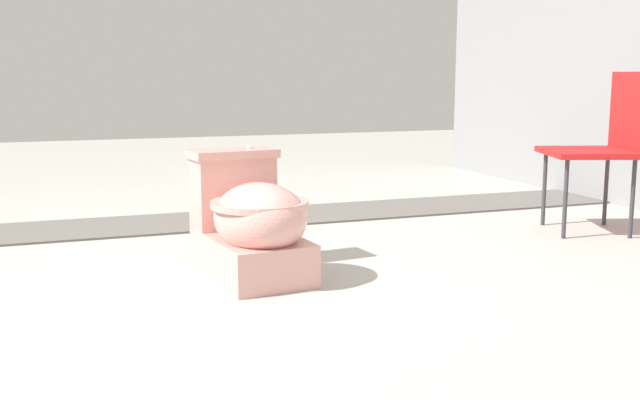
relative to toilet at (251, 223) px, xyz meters
The scene contains 4 objects.
ground_plane 0.37m from the toilet, 76.56° to the right, with size 14.00×14.00×0.00m, color #A8A59E.
gravel_strip 1.23m from the toilet, behind, with size 0.56×8.00×0.01m, color #605B56.
toilet is the anchor object (origin of this frame).
folding_chair_left 2.01m from the toilet, 96.67° to the left, with size 0.56×0.56×0.83m.
Camera 1 is at (2.84, -0.46, 0.82)m, focal length 42.00 mm.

